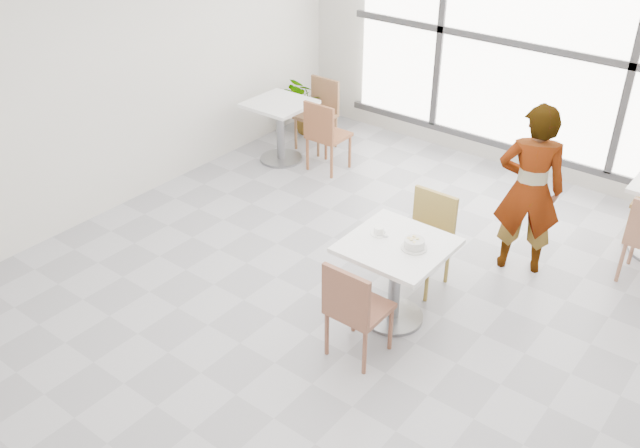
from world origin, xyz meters
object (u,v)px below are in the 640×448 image
Objects in this scene: bg_table_left at (280,123)px; oatmeal_bowl at (414,244)px; main_table at (396,267)px; coffee_cup at (379,231)px; plant_left at (312,105)px; person at (530,190)px; chair_far at (427,233)px; bg_chair_left_near at (325,132)px; bg_chair_left_far at (320,109)px; chair_near at (354,306)px.

oatmeal_bowl is at bearing -30.76° from bg_table_left.
coffee_cup is (-0.20, 0.03, 0.26)m from main_table.
person is at bearing -19.72° from plant_left.
chair_far reaches higher than oatmeal_bowl.
bg_table_left is 0.97× the size of plant_left.
oatmeal_bowl is 4.09m from plant_left.
chair_far is at bearing 79.61° from coffee_cup.
oatmeal_bowl is 2.94m from bg_chair_left_near.
bg_chair_left_near and bg_chair_left_far have the same top height.
chair_near and bg_chair_left_far have the same top height.
chair_near is 1.25m from chair_far.
person is at bearing -103.76° from chair_near.
bg_table_left is 0.86× the size of bg_chair_left_far.
plant_left reaches higher than main_table.
bg_chair_left_far is at bearing 136.26° from coffee_cup.
chair_far is at bearing 150.05° from bg_chair_left_near.
chair_near reaches higher than coffee_cup.
chair_near is 3.99m from bg_chair_left_far.
person reaches higher than main_table.
plant_left is at bearing 138.59° from main_table.
person reaches higher than chair_far.
chair_near is 1.00× the size of chair_far.
main_table is 5.03× the size of coffee_cup.
chair_near is at bearing 131.63° from bg_chair_left_near.
plant_left is at bearing 145.54° from chair_far.
chair_far is 2.40m from bg_chair_left_near.
coffee_cup is 3.11m from bg_table_left.
plant_left is (-3.49, 1.25, -0.43)m from person.
coffee_cup is at bearing -100.39° from chair_far.
chair_near reaches higher than bg_table_left.
chair_far reaches higher than bg_table_left.
bg_chair_left_near is at bearing 139.59° from main_table.
coffee_cup reaches higher than main_table.
chair_far is (-0.10, 1.25, 0.00)m from chair_near.
chair_far reaches higher than main_table.
oatmeal_bowl is 0.28× the size of bg_table_left.
bg_chair_left_far is 1.13× the size of plant_left.
plant_left is at bearing -43.77° from person.
chair_near is 4.42m from plant_left.
coffee_cup is (-0.21, 0.63, 0.28)m from chair_near.
bg_chair_left_near is at bearing -48.37° from chair_near.
main_table is at bearing -170.91° from oatmeal_bowl.
person reaches higher than plant_left.
plant_left is at bearing 136.94° from coffee_cup.
bg_chair_left_near is 1.00× the size of bg_chair_left_far.
bg_chair_left_far reaches higher than coffee_cup.
oatmeal_bowl reaches higher than plant_left.
person is at bearing -6.41° from bg_table_left.
chair_near is 0.71m from oatmeal_bowl.
person is 3.73m from plant_left.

